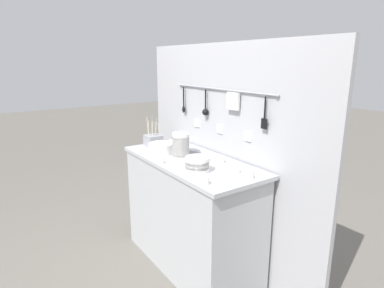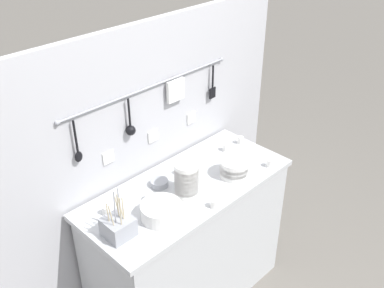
# 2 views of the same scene
# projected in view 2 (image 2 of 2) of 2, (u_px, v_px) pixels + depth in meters

# --- Properties ---
(counter) EXTENTS (1.27, 0.55, 0.91)m
(counter) POSITION_uv_depth(u_px,v_px,m) (188.00, 244.00, 2.78)
(counter) COLOR #B7BABC
(counter) RESTS_ON ground
(back_wall) EXTENTS (2.07, 0.09, 1.79)m
(back_wall) POSITION_uv_depth(u_px,v_px,m) (152.00, 166.00, 2.74)
(back_wall) COLOR #B2B2B7
(back_wall) RESTS_ON ground
(bowl_stack_wide_centre) EXTENTS (0.13, 0.13, 0.20)m
(bowl_stack_wide_centre) POSITION_uv_depth(u_px,v_px,m) (186.00, 179.00, 2.42)
(bowl_stack_wide_centre) COLOR white
(bowl_stack_wide_centre) RESTS_ON counter
(bowl_stack_back_corner) EXTENTS (0.17, 0.17, 0.10)m
(bowl_stack_back_corner) POSITION_uv_depth(u_px,v_px,m) (234.00, 168.00, 2.60)
(bowl_stack_back_corner) COLOR white
(bowl_stack_back_corner) RESTS_ON counter
(plate_stack) EXTENTS (0.21, 0.21, 0.08)m
(plate_stack) POSITION_uv_depth(u_px,v_px,m) (161.00, 211.00, 2.29)
(plate_stack) COLOR white
(plate_stack) RESTS_ON counter
(steel_mixing_bowl) EXTENTS (0.10, 0.10, 0.04)m
(steel_mixing_bowl) POSITION_uv_depth(u_px,v_px,m) (159.00, 183.00, 2.53)
(steel_mixing_bowl) COLOR #93969E
(steel_mixing_bowl) RESTS_ON counter
(cutlery_caddy) EXTENTS (0.14, 0.14, 0.27)m
(cutlery_caddy) POSITION_uv_depth(u_px,v_px,m) (118.00, 227.00, 2.17)
(cutlery_caddy) COLOR #93969E
(cutlery_caddy) RESTS_ON counter
(cup_edge_far) EXTENTS (0.04, 0.04, 0.05)m
(cup_edge_far) POSITION_uv_depth(u_px,v_px,m) (226.00, 148.00, 2.85)
(cup_edge_far) COLOR white
(cup_edge_far) RESTS_ON counter
(cup_back_left) EXTENTS (0.04, 0.04, 0.05)m
(cup_back_left) POSITION_uv_depth(u_px,v_px,m) (106.00, 211.00, 2.32)
(cup_back_left) COLOR white
(cup_back_left) RESTS_ON counter
(cup_centre) EXTENTS (0.04, 0.04, 0.05)m
(cup_centre) POSITION_uv_depth(u_px,v_px,m) (180.00, 171.00, 2.63)
(cup_centre) COLOR white
(cup_centre) RESTS_ON counter
(cup_edge_near) EXTENTS (0.04, 0.04, 0.05)m
(cup_edge_near) POSITION_uv_depth(u_px,v_px,m) (240.00, 140.00, 2.92)
(cup_edge_near) COLOR white
(cup_edge_near) RESTS_ON counter
(cup_mid_row) EXTENTS (0.04, 0.04, 0.05)m
(cup_mid_row) POSITION_uv_depth(u_px,v_px,m) (270.00, 163.00, 2.69)
(cup_mid_row) COLOR white
(cup_mid_row) RESTS_ON counter
(cup_by_caddy) EXTENTS (0.04, 0.04, 0.05)m
(cup_by_caddy) POSITION_uv_depth(u_px,v_px,m) (192.00, 169.00, 2.64)
(cup_by_caddy) COLOR white
(cup_by_caddy) RESTS_ON counter
(cup_back_right) EXTENTS (0.04, 0.04, 0.05)m
(cup_back_right) POSITION_uv_depth(u_px,v_px,m) (214.00, 204.00, 2.37)
(cup_back_right) COLOR white
(cup_back_right) RESTS_ON counter
(cup_front_right) EXTENTS (0.04, 0.04, 0.05)m
(cup_front_right) POSITION_uv_depth(u_px,v_px,m) (193.00, 158.00, 2.74)
(cup_front_right) COLOR white
(cup_front_right) RESTS_ON counter
(cup_beside_plates) EXTENTS (0.04, 0.04, 0.05)m
(cup_beside_plates) POSITION_uv_depth(u_px,v_px,m) (150.00, 197.00, 2.42)
(cup_beside_plates) COLOR white
(cup_beside_plates) RESTS_ON counter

